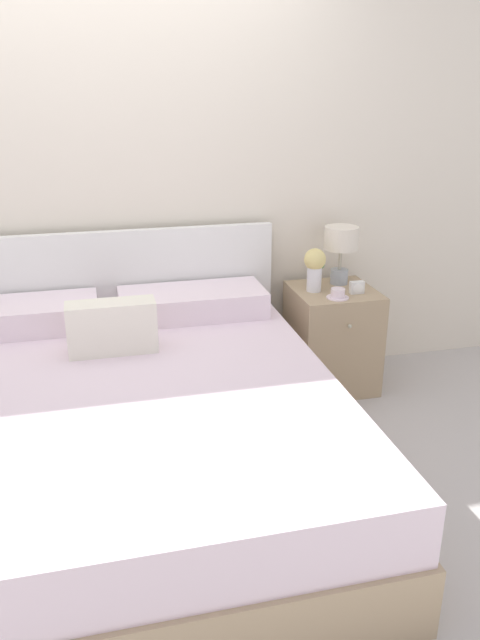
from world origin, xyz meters
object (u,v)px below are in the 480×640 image
object	(u,v)px
bed	(122,429)
table_lamp	(341,244)
nightstand	(332,338)
alarm_clock	(357,287)
flower_vase	(315,266)
teacup	(338,294)

from	to	relation	value
bed	table_lamp	xyz separation A→B (m)	(1.35, 0.82, 0.56)
nightstand	bed	bearing A→B (deg)	-150.71
table_lamp	alarm_clock	size ratio (longest dim) A/B	4.26
nightstand	flower_vase	bearing A→B (deg)	176.04
nightstand	flower_vase	distance (m)	0.47
table_lamp	flower_vase	xyz separation A→B (m)	(-0.19, -0.10, -0.09)
bed	nightstand	bearing A→B (deg)	29.29
nightstand	teacup	distance (m)	0.36
bed	table_lamp	bearing A→B (deg)	31.36
table_lamp	flower_vase	distance (m)	0.23
teacup	alarm_clock	size ratio (longest dim) A/B	1.57
table_lamp	flower_vase	bearing A→B (deg)	-153.44
table_lamp	bed	bearing A→B (deg)	-148.64
bed	flower_vase	world-z (taller)	bed
table_lamp	alarm_clock	xyz separation A→B (m)	(0.03, -0.20, -0.20)
flower_vase	alarm_clock	xyz separation A→B (m)	(0.22, -0.10, -0.11)
table_lamp	nightstand	bearing A→B (deg)	-123.61
bed	alarm_clock	bearing A→B (deg)	24.40
bed	alarm_clock	world-z (taller)	bed
bed	nightstand	size ratio (longest dim) A/B	3.45
flower_vase	teacup	size ratio (longest dim) A/B	1.97
bed	table_lamp	world-z (taller)	bed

